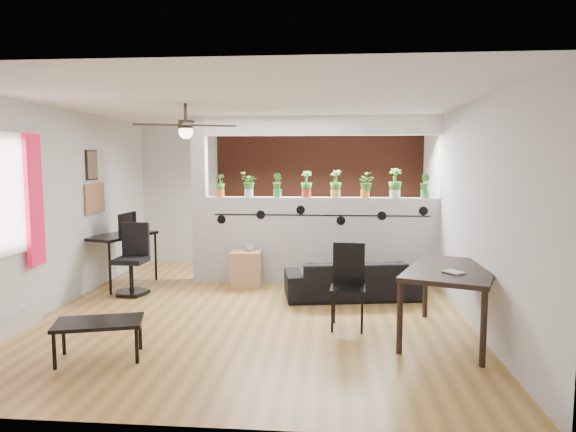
{
  "coord_description": "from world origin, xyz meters",
  "views": [
    {
      "loc": [
        0.97,
        -6.44,
        1.91
      ],
      "look_at": [
        0.36,
        0.6,
        1.15
      ],
      "focal_mm": 32.0,
      "sensor_mm": 36.0,
      "label": 1
    }
  ],
  "objects_px": {
    "potted_plant_5": "(365,184)",
    "coffee_table": "(99,325)",
    "potted_plant_7": "(425,185)",
    "cube_shelf": "(246,269)",
    "cup": "(249,248)",
    "potted_plant_6": "(395,182)",
    "sofa": "(352,279)",
    "potted_plant_1": "(249,184)",
    "potted_plant_0": "(220,185)",
    "ceiling_fan": "(186,127)",
    "computer_desk": "(121,239)",
    "dining_table": "(451,276)",
    "folding_chair": "(348,278)",
    "potted_plant_3": "(306,183)",
    "potted_plant_4": "(336,183)",
    "potted_plant_2": "(277,184)",
    "office_chair": "(133,264)"
  },
  "relations": [
    {
      "from": "potted_plant_0",
      "to": "sofa",
      "type": "height_order",
      "value": "potted_plant_0"
    },
    {
      "from": "folding_chair",
      "to": "dining_table",
      "type": "bearing_deg",
      "value": -17.26
    },
    {
      "from": "potted_plant_5",
      "to": "potted_plant_7",
      "type": "height_order",
      "value": "potted_plant_5"
    },
    {
      "from": "potted_plant_6",
      "to": "potted_plant_7",
      "type": "height_order",
      "value": "potted_plant_6"
    },
    {
      "from": "computer_desk",
      "to": "potted_plant_5",
      "type": "bearing_deg",
      "value": 6.49
    },
    {
      "from": "ceiling_fan",
      "to": "potted_plant_2",
      "type": "xyz_separation_m",
      "value": [
        0.92,
        1.8,
        -0.76
      ]
    },
    {
      "from": "potted_plant_7",
      "to": "computer_desk",
      "type": "height_order",
      "value": "potted_plant_7"
    },
    {
      "from": "sofa",
      "to": "office_chair",
      "type": "bearing_deg",
      "value": -7.95
    },
    {
      "from": "potted_plant_1",
      "to": "potted_plant_2",
      "type": "bearing_deg",
      "value": 0.0
    },
    {
      "from": "potted_plant_1",
      "to": "potted_plant_2",
      "type": "relative_size",
      "value": 1.02
    },
    {
      "from": "potted_plant_4",
      "to": "potted_plant_7",
      "type": "bearing_deg",
      "value": -0.0
    },
    {
      "from": "folding_chair",
      "to": "coffee_table",
      "type": "xyz_separation_m",
      "value": [
        -2.43,
        -1.22,
        -0.23
      ]
    },
    {
      "from": "sofa",
      "to": "ceiling_fan",
      "type": "bearing_deg",
      "value": 15.66
    },
    {
      "from": "potted_plant_3",
      "to": "potted_plant_2",
      "type": "bearing_deg",
      "value": 180.0
    },
    {
      "from": "potted_plant_6",
      "to": "folding_chair",
      "type": "distance_m",
      "value": 2.46
    },
    {
      "from": "potted_plant_5",
      "to": "sofa",
      "type": "bearing_deg",
      "value": -104.56
    },
    {
      "from": "dining_table",
      "to": "coffee_table",
      "type": "xyz_separation_m",
      "value": [
        -3.51,
        -0.88,
        -0.35
      ]
    },
    {
      "from": "potted_plant_6",
      "to": "sofa",
      "type": "bearing_deg",
      "value": -128.39
    },
    {
      "from": "ceiling_fan",
      "to": "dining_table",
      "type": "height_order",
      "value": "ceiling_fan"
    },
    {
      "from": "potted_plant_0",
      "to": "folding_chair",
      "type": "xyz_separation_m",
      "value": [
        1.95,
        -2.1,
        -0.97
      ]
    },
    {
      "from": "ceiling_fan",
      "to": "potted_plant_3",
      "type": "bearing_deg",
      "value": 52.64
    },
    {
      "from": "office_chair",
      "to": "coffee_table",
      "type": "relative_size",
      "value": 1.11
    },
    {
      "from": "potted_plant_1",
      "to": "potted_plant_0",
      "type": "bearing_deg",
      "value": -180.0
    },
    {
      "from": "ceiling_fan",
      "to": "computer_desk",
      "type": "xyz_separation_m",
      "value": [
        -1.45,
        1.38,
        -1.6
      ]
    },
    {
      "from": "ceiling_fan",
      "to": "potted_plant_7",
      "type": "relative_size",
      "value": 3.21
    },
    {
      "from": "cube_shelf",
      "to": "cup",
      "type": "distance_m",
      "value": 0.33
    },
    {
      "from": "cube_shelf",
      "to": "cup",
      "type": "height_order",
      "value": "cup"
    },
    {
      "from": "ceiling_fan",
      "to": "office_chair",
      "type": "bearing_deg",
      "value": 140.53
    },
    {
      "from": "potted_plant_3",
      "to": "dining_table",
      "type": "xyz_separation_m",
      "value": [
        1.68,
        -2.44,
        -0.88
      ]
    },
    {
      "from": "potted_plant_0",
      "to": "ceiling_fan",
      "type": "bearing_deg",
      "value": -90.64
    },
    {
      "from": "potted_plant_4",
      "to": "computer_desk",
      "type": "height_order",
      "value": "potted_plant_4"
    },
    {
      "from": "potted_plant_1",
      "to": "potted_plant_5",
      "type": "bearing_deg",
      "value": 0.0
    },
    {
      "from": "potted_plant_2",
      "to": "potted_plant_3",
      "type": "height_order",
      "value": "potted_plant_3"
    },
    {
      "from": "potted_plant_0",
      "to": "potted_plant_7",
      "type": "height_order",
      "value": "potted_plant_7"
    },
    {
      "from": "potted_plant_3",
      "to": "potted_plant_1",
      "type": "bearing_deg",
      "value": 180.0
    },
    {
      "from": "potted_plant_3",
      "to": "potted_plant_5",
      "type": "xyz_separation_m",
      "value": [
        0.9,
        0.0,
        -0.01
      ]
    },
    {
      "from": "potted_plant_5",
      "to": "potted_plant_7",
      "type": "bearing_deg",
      "value": -0.0
    },
    {
      "from": "cube_shelf",
      "to": "sofa",
      "type": "bearing_deg",
      "value": -18.67
    },
    {
      "from": "potted_plant_5",
      "to": "coffee_table",
      "type": "xyz_separation_m",
      "value": [
        -2.74,
        -3.32,
        -1.22
      ]
    },
    {
      "from": "potted_plant_1",
      "to": "potted_plant_7",
      "type": "relative_size",
      "value": 1.05
    },
    {
      "from": "potted_plant_6",
      "to": "potted_plant_1",
      "type": "bearing_deg",
      "value": 180.0
    },
    {
      "from": "cube_shelf",
      "to": "computer_desk",
      "type": "height_order",
      "value": "computer_desk"
    },
    {
      "from": "ceiling_fan",
      "to": "cup",
      "type": "bearing_deg",
      "value": 69.84
    },
    {
      "from": "potted_plant_7",
      "to": "sofa",
      "type": "height_order",
      "value": "potted_plant_7"
    },
    {
      "from": "potted_plant_1",
      "to": "potted_plant_5",
      "type": "height_order",
      "value": "potted_plant_1"
    },
    {
      "from": "sofa",
      "to": "cube_shelf",
      "type": "relative_size",
      "value": 3.2
    },
    {
      "from": "potted_plant_0",
      "to": "potted_plant_4",
      "type": "distance_m",
      "value": 1.81
    },
    {
      "from": "potted_plant_0",
      "to": "dining_table",
      "type": "distance_m",
      "value": 3.98
    },
    {
      "from": "potted_plant_2",
      "to": "cube_shelf",
      "type": "height_order",
      "value": "potted_plant_2"
    },
    {
      "from": "potted_plant_1",
      "to": "potted_plant_2",
      "type": "xyz_separation_m",
      "value": [
        0.45,
        0.0,
        -0.0
      ]
    }
  ]
}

